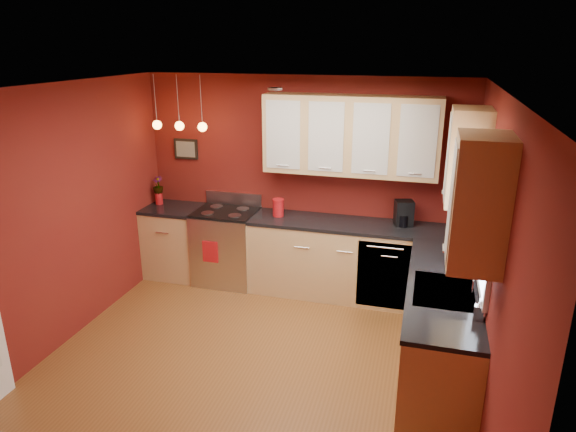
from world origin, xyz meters
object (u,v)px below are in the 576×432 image
(sink, at_px, (444,293))
(soap_pump, at_px, (479,309))
(gas_range, at_px, (227,246))
(coffee_maker, at_px, (404,214))
(red_canister, at_px, (278,207))

(sink, xyz_separation_m, soap_pump, (0.25, -0.42, 0.11))
(gas_range, relative_size, soap_pump, 6.59)
(gas_range, xyz_separation_m, coffee_maker, (2.18, 0.09, 0.59))
(red_canister, distance_m, soap_pump, 2.93)
(red_canister, bearing_deg, gas_range, -177.94)
(sink, xyz_separation_m, coffee_maker, (-0.45, 1.60, 0.16))
(coffee_maker, distance_m, soap_pump, 2.13)
(gas_range, relative_size, red_canister, 5.17)
(gas_range, xyz_separation_m, sink, (2.62, -1.50, 0.43))
(gas_range, xyz_separation_m, red_canister, (0.68, 0.02, 0.57))
(gas_range, height_order, red_canister, red_canister)
(gas_range, relative_size, coffee_maker, 3.78)
(sink, height_order, soap_pump, sink)
(coffee_maker, height_order, soap_pump, coffee_maker)
(coffee_maker, bearing_deg, red_canister, 166.35)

